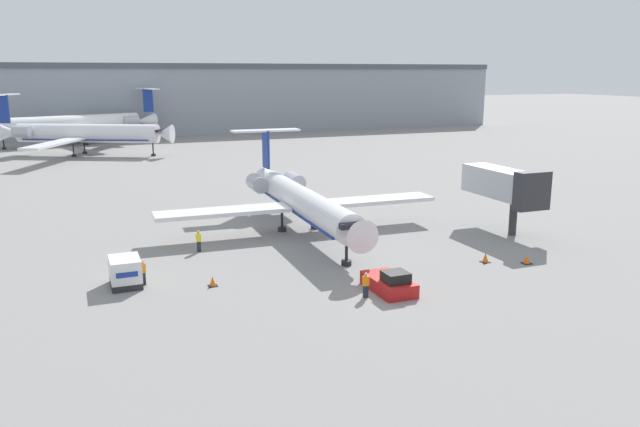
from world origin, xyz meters
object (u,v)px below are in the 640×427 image
(traffic_cone_left, at_px, (213,281))
(traffic_cone_right, at_px, (485,258))
(worker_by_wing, at_px, (199,240))
(jet_bridge, at_px, (505,185))
(airplane_main, at_px, (300,200))
(airplane_parked_far_right, at_px, (75,125))
(luggage_cart, at_px, (125,272))
(airplane_parked_far_left, at_px, (82,133))
(worker_on_apron, at_px, (143,272))
(worker_near_tug, at_px, (366,285))
(traffic_cone_mid, at_px, (527,259))
(pushback_tug, at_px, (389,283))

(traffic_cone_left, bearing_deg, traffic_cone_right, -6.77)
(worker_by_wing, relative_size, traffic_cone_right, 2.45)
(traffic_cone_left, xyz_separation_m, jet_bridge, (28.49, 5.02, 4.09))
(airplane_main, distance_m, airplane_parked_far_right, 86.18)
(luggage_cart, bearing_deg, airplane_main, 30.50)
(airplane_parked_far_left, distance_m, jet_bridge, 80.37)
(worker_on_apron, bearing_deg, worker_near_tug, -31.35)
(luggage_cart, height_order, traffic_cone_mid, luggage_cart)
(pushback_tug, relative_size, airplane_parked_far_right, 0.12)
(worker_by_wing, distance_m, airplane_parked_far_right, 87.95)
(worker_near_tug, relative_size, airplane_parked_far_right, 0.05)
(traffic_cone_left, height_order, airplane_parked_far_right, airplane_parked_far_right)
(airplane_parked_far_right, distance_m, jet_bridge, 98.00)
(airplane_parked_far_left, height_order, airplane_parked_far_right, airplane_parked_far_right)
(pushback_tug, xyz_separation_m, worker_near_tug, (-2.03, -0.51, 0.32))
(traffic_cone_left, bearing_deg, pushback_tug, -26.81)
(luggage_cart, relative_size, traffic_cone_left, 3.94)
(airplane_main, height_order, jet_bridge, airplane_main)
(airplane_parked_far_right, bearing_deg, luggage_cart, -89.21)
(worker_near_tug, xyz_separation_m, traffic_cone_right, (12.17, 3.54, -0.55))
(luggage_cart, distance_m, traffic_cone_left, 6.10)
(airplane_main, height_order, worker_by_wing, airplane_main)
(traffic_cone_right, bearing_deg, worker_by_wing, 150.73)
(worker_by_wing, relative_size, traffic_cone_left, 2.54)
(airplane_main, distance_m, jet_bridge, 18.93)
(worker_on_apron, height_order, airplane_parked_far_left, airplane_parked_far_left)
(traffic_cone_mid, bearing_deg, traffic_cone_left, 170.45)
(pushback_tug, relative_size, airplane_parked_far_left, 0.13)
(airplane_main, bearing_deg, traffic_cone_left, -132.24)
(pushback_tug, height_order, traffic_cone_right, pushback_tug)
(traffic_cone_mid, bearing_deg, pushback_tug, -173.33)
(airplane_main, xyz_separation_m, pushback_tug, (-0.07, -17.64, -2.43))
(traffic_cone_mid, distance_m, jet_bridge, 10.94)
(airplane_main, distance_m, luggage_cart, 19.37)
(worker_by_wing, xyz_separation_m, traffic_cone_right, (20.26, -11.36, -0.61))
(worker_near_tug, relative_size, traffic_cone_right, 2.32)
(traffic_cone_right, bearing_deg, traffic_cone_left, 173.23)
(worker_on_apron, xyz_separation_m, jet_bridge, (32.93, 2.93, 3.47))
(pushback_tug, xyz_separation_m, traffic_cone_mid, (12.92, 1.51, -0.22))
(worker_on_apron, relative_size, airplane_parked_far_left, 0.05)
(pushback_tug, height_order, traffic_cone_mid, pushback_tug)
(airplane_main, bearing_deg, worker_by_wing, -162.26)
(luggage_cart, bearing_deg, traffic_cone_left, -22.66)
(pushback_tug, xyz_separation_m, worker_on_apron, (-15.37, 7.61, 0.37))
(airplane_parked_far_left, xyz_separation_m, jet_bridge, (34.63, -72.52, 0.49))
(luggage_cart, relative_size, worker_by_wing, 1.55)
(luggage_cart, bearing_deg, airplane_parked_far_left, 90.41)
(traffic_cone_right, height_order, airplane_parked_far_left, airplane_parked_far_left)
(worker_by_wing, height_order, airplane_parked_far_left, airplane_parked_far_left)
(worker_on_apron, bearing_deg, luggage_cart, 167.92)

